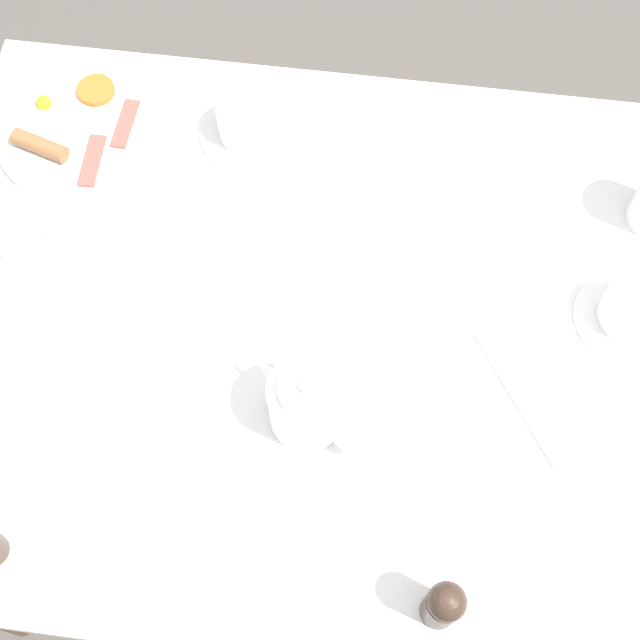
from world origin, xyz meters
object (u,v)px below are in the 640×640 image
salt_grinder (444,605)px  napkin_folded (99,503)px  teapot_far (21,273)px  knife_by_plate (517,398)px  teapot_near (305,404)px  teacup_with_saucer_right (245,123)px  fork_by_plate (455,200)px  teacup_with_saucer_left (631,309)px  breakfast_plate (79,128)px

salt_grinder → napkin_folded: bearing=80.0°
teapot_far → knife_by_plate: (-0.08, -0.72, -0.05)m
teapot_near → teacup_with_saucer_right: teapot_near is taller
napkin_folded → fork_by_plate: bearing=-39.5°
teacup_with_saucer_right → napkin_folded: bearing=170.9°
teapot_far → salt_grinder: size_ratio=1.55×
salt_grinder → napkin_folded: salt_grinder is taller
knife_by_plate → teacup_with_saucer_right: bearing=48.4°
teapot_far → teacup_with_saucer_right: teapot_far is taller
teapot_near → fork_by_plate: size_ratio=1.15×
teapot_far → napkin_folded: teapot_far is taller
teacup_with_saucer_left → knife_by_plate: teacup_with_saucer_left is taller
napkin_folded → teacup_with_saucer_right: bearing=-9.1°
breakfast_plate → fork_by_plate: bearing=-95.2°
teacup_with_saucer_left → fork_by_plate: bearing=56.7°
breakfast_plate → teacup_with_saucer_left: 0.90m
fork_by_plate → teacup_with_saucer_left: bearing=-123.3°
teapot_far → fork_by_plate: (0.24, -0.62, -0.05)m
breakfast_plate → teapot_near: 0.61m
breakfast_plate → teapot_far: 0.30m
teapot_far → salt_grinder: (-0.38, -0.63, 0.01)m
teacup_with_saucer_right → napkin_folded: size_ratio=0.81×
teapot_far → teapot_near: bearing=-83.9°
teacup_with_saucer_right → salt_grinder: salt_grinder is taller
teapot_far → napkin_folded: bearing=-125.3°
teapot_far → teacup_with_saucer_left: (0.07, -0.88, -0.02)m
teapot_far → teacup_with_saucer_right: 0.42m
teapot_near → breakfast_plate: bearing=-10.9°
salt_grinder → knife_by_plate: 0.32m
breakfast_plate → teacup_with_saucer_left: bearing=-104.5°
salt_grinder → knife_by_plate: size_ratio=0.61×
fork_by_plate → knife_by_plate: (-0.32, -0.11, -0.00)m
teacup_with_saucer_left → teapot_far: bearing=94.3°
breakfast_plate → teacup_with_saucer_left: teacup_with_saucer_left is taller
teapot_near → napkin_folded: teapot_near is taller
breakfast_plate → teapot_far: teapot_far is taller
teacup_with_saucer_left → napkin_folded: 0.79m
breakfast_plate → knife_by_plate: bearing=-117.3°
teapot_far → fork_by_plate: teapot_far is taller
fork_by_plate → knife_by_plate: bearing=-161.3°
breakfast_plate → knife_by_plate: size_ratio=1.43×
teapot_near → salt_grinder: 0.31m
teapot_far → napkin_folded: (-0.30, -0.17, -0.05)m
salt_grinder → knife_by_plate: salt_grinder is taller
knife_by_plate → teacup_with_saucer_left: bearing=-46.4°
teacup_with_saucer_left → salt_grinder: size_ratio=1.26×
teacup_with_saucer_right → napkin_folded: 0.63m
breakfast_plate → salt_grinder: bearing=-136.9°
napkin_folded → salt_grinder: bearing=-100.0°
breakfast_plate → fork_by_plate: (-0.06, -0.61, -0.01)m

